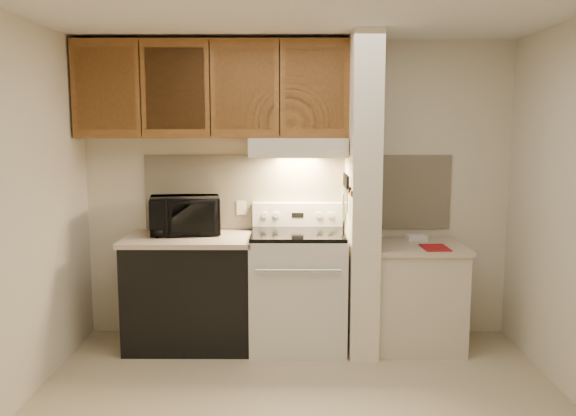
{
  "coord_description": "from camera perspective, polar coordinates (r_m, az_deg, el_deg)",
  "views": [
    {
      "loc": [
        -0.05,
        -3.66,
        1.83
      ],
      "look_at": [
        -0.08,
        0.75,
        1.2
      ],
      "focal_mm": 38.0,
      "sensor_mm": 36.0,
      "label": 1
    }
  ],
  "objects": [
    {
      "name": "left_countertop",
      "position": [
        4.99,
        -9.24,
        -2.87
      ],
      "size": [
        1.04,
        0.67,
        0.04
      ],
      "primitive_type": "cube",
      "color": "beige",
      "rests_on": "dishwasher_front"
    },
    {
      "name": "pillar_trim",
      "position": [
        4.86,
        5.59,
        1.8
      ],
      "size": [
        0.01,
        0.7,
        0.04
      ],
      "primitive_type": "cube",
      "color": "brown",
      "rests_on": "partition_pillar"
    },
    {
      "name": "partition_pillar",
      "position": [
        4.88,
        6.94,
        1.21
      ],
      "size": [
        0.22,
        0.7,
        2.5
      ],
      "primitive_type": "cube",
      "color": "white",
      "rests_on": "floor"
    },
    {
      "name": "range_knob_right_outer",
      "position": [
        5.13,
        4.04,
        -0.67
      ],
      "size": [
        0.05,
        0.02,
        0.05
      ],
      "primitive_type": "cylinder",
      "rotation": [
        1.57,
        0.0,
        0.0
      ],
      "color": "silver",
      "rests_on": "range_backguard"
    },
    {
      "name": "dishwasher_front",
      "position": [
        5.09,
        -9.12,
        -7.91
      ],
      "size": [
        1.0,
        0.63,
        0.87
      ],
      "primitive_type": "cube",
      "color": "black",
      "rests_on": "floor"
    },
    {
      "name": "knife_handle_c",
      "position": [
        4.81,
        5.44,
        2.57
      ],
      "size": [
        0.02,
        0.02,
        0.1
      ],
      "primitive_type": "cylinder",
      "color": "black",
      "rests_on": "knife_strip"
    },
    {
      "name": "right_countertop",
      "position": [
        5.02,
        12.09,
        -3.57
      ],
      "size": [
        0.74,
        0.64,
        0.04
      ],
      "primitive_type": "cube",
      "color": "beige",
      "rests_on": "right_cab_base"
    },
    {
      "name": "red_folder",
      "position": [
        4.9,
        13.6,
        -3.63
      ],
      "size": [
        0.21,
        0.28,
        0.01
      ],
      "primitive_type": "cube",
      "rotation": [
        0.0,
        0.0,
        0.04
      ],
      "color": "maroon",
      "rests_on": "right_countertop"
    },
    {
      "name": "knife_blade_a",
      "position": [
        4.67,
        5.58,
        0.56
      ],
      "size": [
        0.01,
        0.03,
        0.16
      ],
      "primitive_type": "cube",
      "color": "silver",
      "rests_on": "knife_strip"
    },
    {
      "name": "cab_door_a",
      "position": [
        5.05,
        -16.72,
        10.65
      ],
      "size": [
        0.46,
        0.01,
        0.63
      ],
      "primitive_type": "cube",
      "color": "brown",
      "rests_on": "upper_cabinets"
    },
    {
      "name": "range_knob_right_inner",
      "position": [
        5.12,
        2.92,
        -0.67
      ],
      "size": [
        0.05,
        0.02,
        0.05
      ],
      "primitive_type": "cylinder",
      "rotation": [
        1.57,
        0.0,
        0.0
      ],
      "color": "silver",
      "rests_on": "range_backguard"
    },
    {
      "name": "knife_blade_c",
      "position": [
        4.82,
        5.42,
        0.55
      ],
      "size": [
        0.01,
        0.04,
        0.2
      ],
      "primitive_type": "cube",
      "color": "silver",
      "rests_on": "knife_strip"
    },
    {
      "name": "cab_door_b",
      "position": [
        4.92,
        -10.52,
        10.93
      ],
      "size": [
        0.46,
        0.01,
        0.63
      ],
      "primitive_type": "cube",
      "color": "brown",
      "rests_on": "upper_cabinets"
    },
    {
      "name": "spoon_rest",
      "position": [
        5.2,
        -10.34,
        -2.15
      ],
      "size": [
        0.21,
        0.12,
        0.01
      ],
      "primitive_type": "cube",
      "rotation": [
        0.0,
        0.0,
        0.32
      ],
      "color": "black",
      "rests_on": "left_countertop"
    },
    {
      "name": "cab_gap_b",
      "position": [
        4.88,
        -7.32,
        11.03
      ],
      "size": [
        0.01,
        0.01,
        0.73
      ],
      "primitive_type": "cube",
      "color": "black",
      "rests_on": "upper_cabinets"
    },
    {
      "name": "range_backguard",
      "position": [
        5.16,
        0.9,
        -0.6
      ],
      "size": [
        0.76,
        0.08,
        0.2
      ],
      "primitive_type": "cube",
      "color": "silver",
      "rests_on": "range_body"
    },
    {
      "name": "oven_mitt",
      "position": [
        5.05,
        5.21,
        0.13
      ],
      "size": [
        0.03,
        0.09,
        0.22
      ],
      "primitive_type": "cube",
      "color": "gray",
      "rests_on": "partition_pillar"
    },
    {
      "name": "range_body",
      "position": [
        5.01,
        0.92,
        -7.78
      ],
      "size": [
        0.76,
        0.65,
        0.92
      ],
      "primitive_type": "cube",
      "color": "silver",
      "rests_on": "floor"
    },
    {
      "name": "cab_door_c",
      "position": [
        4.85,
        -4.07,
        11.09
      ],
      "size": [
        0.46,
        0.01,
        0.63
      ],
      "primitive_type": "cube",
      "color": "brown",
      "rests_on": "upper_cabinets"
    },
    {
      "name": "knife_blade_e",
      "position": [
        4.99,
        5.25,
        0.92
      ],
      "size": [
        0.01,
        0.04,
        0.18
      ],
      "primitive_type": "cube",
      "color": "silver",
      "rests_on": "knife_strip"
    },
    {
      "name": "knife_strip",
      "position": [
        4.81,
        5.58,
        1.97
      ],
      "size": [
        0.02,
        0.42,
        0.04
      ],
      "primitive_type": "cube",
      "color": "black",
      "rests_on": "partition_pillar"
    },
    {
      "name": "knife_handle_a",
      "position": [
        4.64,
        5.62,
        2.37
      ],
      "size": [
        0.02,
        0.02,
        0.1
      ],
      "primitive_type": "cylinder",
      "color": "black",
      "rests_on": "knife_strip"
    },
    {
      "name": "outlet",
      "position": [
        5.21,
        -4.39,
        0.01
      ],
      "size": [
        0.08,
        0.01,
        0.12
      ],
      "primitive_type": "cube",
      "color": "beige",
      "rests_on": "backsplash"
    },
    {
      "name": "teal_jar",
      "position": [
        5.24,
        -11.55,
        -1.63
      ],
      "size": [
        0.1,
        0.1,
        0.1
      ],
      "primitive_type": "cylinder",
      "rotation": [
        0.0,
        0.0,
        0.08
      ],
      "color": "#216263",
      "rests_on": "left_countertop"
    },
    {
      "name": "cooktop",
      "position": [
        4.9,
        0.93,
        -2.43
      ],
      "size": [
        0.74,
        0.64,
        0.03
      ],
      "primitive_type": "cube",
      "color": "black",
      "rests_on": "range_body"
    },
    {
      "name": "range_display",
      "position": [
        5.12,
        0.91,
        -0.67
      ],
      "size": [
        0.1,
        0.01,
        0.04
      ],
      "primitive_type": "cube",
      "color": "black",
      "rests_on": "range_backguard"
    },
    {
      "name": "wall_left",
      "position": [
        4.1,
        -24.9,
        -0.79
      ],
      "size": [
        0.02,
        3.0,
        2.5
      ],
      "primitive_type": "cube",
      "color": "beige",
      "rests_on": "floor"
    },
    {
      "name": "wall_back",
      "position": [
        5.2,
        0.9,
        1.68
      ],
      "size": [
        3.6,
        2.5,
        0.02
      ],
      "primitive_type": "cube",
      "rotation": [
        1.57,
        0.0,
        0.0
      ],
      "color": "beige",
      "rests_on": "floor"
    },
    {
      "name": "knife_blade_d",
      "position": [
        4.89,
        5.35,
        0.89
      ],
      "size": [
        0.01,
        0.04,
        0.16
      ],
      "primitive_type": "cube",
      "color": "silver",
      "rests_on": "knife_strip"
    },
    {
      "name": "range_knob_left_inner",
      "position": [
        5.12,
        -1.11,
        -0.67
      ],
      "size": [
        0.05,
        0.02,
        0.05
      ],
      "primitive_type": "cylinder",
      "rotation": [
        1.57,
        0.0,
        0.0
      ],
      "color": "silver",
      "rests_on": "range_backguard"
    },
    {
      "name": "hood_lip",
      "position": [
        4.74,
        0.96,
        5.07
      ],
      "size": [
        0.78,
        0.04,
        0.06
      ],
      "primitive_type": "cube",
      "color": "beige",
      "rests_on": "range_hood"
    },
    {
      "name": "range_knob_left_outer",
      "position": [
        5.12,
        -2.22,
        -0.67
      ],
      "size": [
        0.05,
        0.02,
        0.05
      ],
      "primitive_type": "cylinder",
      "rotation": [
        1.57,
        0.0,
        0.0
      ],
      "color": "silver",
      "rests_on": "range_backguard"
    },
    {
      "name": "cab_gap_c",
      "position": [
        4.84,
        -0.79,
        11.11
      ],
      "size": [
        0.01,
        0.01,
        0.73
      ],
      "primitive_type": "cube",
      "color": "black",
      "rests_on": "upper_cabinets"
    },
    {
      "name": "microwave",
      "position": [
        5.09,
        -9.61,
        -0.67
      ],
      "size": [
        0.62,
        0.47,
        0.31
      ],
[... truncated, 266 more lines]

